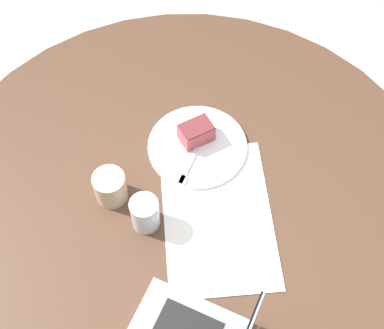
{
  "coord_description": "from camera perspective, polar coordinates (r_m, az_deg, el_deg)",
  "views": [
    {
      "loc": [
        0.62,
        0.2,
        1.93
      ],
      "look_at": [
        -0.08,
        -0.01,
        0.77
      ],
      "focal_mm": 50.0,
      "sensor_mm": 36.0,
      "label": 1
    }
  ],
  "objects": [
    {
      "name": "fork",
      "position": [
        1.41,
        -0.26,
        0.1
      ],
      "size": [
        0.17,
        0.03,
        0.0
      ],
      "rotation": [
        0.0,
        0.0,
        6.2
      ],
      "color": "silver",
      "rests_on": "plate"
    },
    {
      "name": "water_glass",
      "position": [
        1.3,
        -5.04,
        -5.2
      ],
      "size": [
        0.07,
        0.07,
        0.1
      ],
      "color": "silver",
      "rests_on": "dining_table"
    },
    {
      "name": "ground_plane",
      "position": [
        2.04,
        -0.42,
        -13.43
      ],
      "size": [
        12.0,
        12.0,
        0.0
      ],
      "primitive_type": "plane",
      "color": "#B7AD9E"
    },
    {
      "name": "plate",
      "position": [
        1.45,
        0.58,
        1.94
      ],
      "size": [
        0.27,
        0.27,
        0.01
      ],
      "color": "silver",
      "rests_on": "dining_table"
    },
    {
      "name": "coffee_glass",
      "position": [
        1.35,
        -8.71,
        -2.39
      ],
      "size": [
        0.08,
        0.08,
        0.09
      ],
      "color": "#C6AD89",
      "rests_on": "dining_table"
    },
    {
      "name": "paper_document",
      "position": [
        1.35,
        2.73,
        -5.45
      ],
      "size": [
        0.49,
        0.4,
        0.0
      ],
      "rotation": [
        0.0,
        0.0,
        0.38
      ],
      "color": "white",
      "rests_on": "dining_table"
    },
    {
      "name": "dining_table",
      "position": [
        1.48,
        -0.57,
        -6.0
      ],
      "size": [
        1.36,
        1.36,
        0.73
      ],
      "color": "#4C3323",
      "rests_on": "ground_plane"
    },
    {
      "name": "cake_slice",
      "position": [
        1.43,
        0.45,
        3.45
      ],
      "size": [
        0.1,
        0.1,
        0.06
      ],
      "rotation": [
        0.0,
        0.0,
        2.36
      ],
      "color": "#B74C51",
      "rests_on": "plate"
    }
  ]
}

